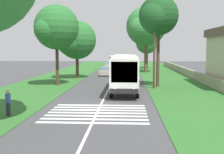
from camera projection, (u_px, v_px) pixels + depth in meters
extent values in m
plane|color=#424244|center=(100.00, 107.00, 22.10)|extent=(160.00, 160.00, 0.00)
cube|color=#2D6628|center=(48.00, 83.00, 37.45)|extent=(120.00, 8.00, 0.04)
cube|color=#2D6628|center=(176.00, 84.00, 36.56)|extent=(120.00, 8.00, 0.04)
cube|color=silver|center=(111.00, 83.00, 37.01)|extent=(110.00, 0.16, 0.01)
cube|color=silver|center=(125.00, 71.00, 29.64)|extent=(11.00, 2.50, 2.90)
cube|color=slate|center=(125.00, 66.00, 29.89)|extent=(9.68, 2.54, 0.85)
cube|color=slate|center=(124.00, 72.00, 24.18)|extent=(0.08, 2.20, 1.74)
cube|color=red|center=(125.00, 81.00, 29.74)|extent=(10.78, 2.53, 0.36)
cube|color=silver|center=(125.00, 56.00, 29.49)|extent=(10.56, 2.30, 0.18)
cube|color=black|center=(124.00, 91.00, 24.22)|extent=(0.16, 2.40, 0.40)
sphere|color=#F2EDCC|center=(115.00, 89.00, 24.31)|extent=(0.24, 0.24, 0.24)
sphere|color=#F2EDCC|center=(134.00, 90.00, 24.22)|extent=(0.24, 0.24, 0.24)
cylinder|color=black|center=(111.00, 92.00, 25.98)|extent=(1.10, 0.32, 1.10)
cylinder|color=black|center=(115.00, 82.00, 33.33)|extent=(1.10, 0.32, 1.10)
cylinder|color=black|center=(137.00, 92.00, 25.86)|extent=(1.10, 0.32, 1.10)
cylinder|color=black|center=(135.00, 82.00, 33.21)|extent=(1.10, 0.32, 1.10)
cube|color=silver|center=(92.00, 123.00, 17.29)|extent=(0.45, 6.80, 0.01)
cube|color=silver|center=(94.00, 119.00, 18.19)|extent=(0.45, 6.80, 0.01)
cube|color=silver|center=(96.00, 116.00, 19.08)|extent=(0.45, 6.80, 0.01)
cube|color=silver|center=(97.00, 113.00, 19.98)|extent=(0.45, 6.80, 0.01)
cube|color=silver|center=(98.00, 110.00, 20.87)|extent=(0.45, 6.80, 0.01)
cube|color=silver|center=(100.00, 108.00, 21.77)|extent=(0.45, 6.80, 0.01)
cube|color=silver|center=(101.00, 105.00, 22.66)|extent=(0.45, 6.80, 0.01)
cube|color=#B7A893|center=(106.00, 72.00, 47.83)|extent=(4.30, 1.75, 0.70)
cube|color=slate|center=(106.00, 68.00, 47.67)|extent=(2.00, 1.61, 0.55)
cylinder|color=black|center=(100.00, 74.00, 46.55)|extent=(0.64, 0.22, 0.64)
cylinder|color=black|center=(102.00, 73.00, 49.24)|extent=(0.64, 0.22, 0.64)
cylinder|color=black|center=(110.00, 74.00, 46.47)|extent=(0.64, 0.22, 0.64)
cylinder|color=black|center=(111.00, 73.00, 49.15)|extent=(0.64, 0.22, 0.64)
cube|color=silver|center=(125.00, 69.00, 56.10)|extent=(4.30, 1.75, 0.70)
cube|color=slate|center=(125.00, 66.00, 55.94)|extent=(2.00, 1.61, 0.55)
cylinder|color=black|center=(121.00, 70.00, 54.82)|extent=(0.64, 0.22, 0.64)
cylinder|color=black|center=(121.00, 69.00, 57.51)|extent=(0.64, 0.22, 0.64)
cylinder|color=black|center=(129.00, 70.00, 54.74)|extent=(0.64, 0.22, 0.64)
cylinder|color=black|center=(129.00, 69.00, 57.42)|extent=(0.64, 0.22, 0.64)
cube|color=#B7A893|center=(109.00, 66.00, 65.30)|extent=(4.30, 1.75, 0.70)
cube|color=slate|center=(109.00, 63.00, 65.14)|extent=(2.00, 1.61, 0.55)
cylinder|color=black|center=(105.00, 67.00, 64.02)|extent=(0.64, 0.22, 0.64)
cylinder|color=black|center=(106.00, 66.00, 66.70)|extent=(0.64, 0.22, 0.64)
cylinder|color=black|center=(113.00, 67.00, 63.93)|extent=(0.64, 0.22, 0.64)
cylinder|color=black|center=(113.00, 66.00, 66.62)|extent=(0.64, 0.22, 0.64)
cube|color=gray|center=(127.00, 65.00, 70.15)|extent=(4.30, 1.75, 0.70)
cube|color=slate|center=(127.00, 62.00, 69.99)|extent=(2.00, 1.61, 0.55)
cylinder|color=black|center=(124.00, 66.00, 68.87)|extent=(0.64, 0.22, 0.64)
cylinder|color=black|center=(124.00, 65.00, 71.55)|extent=(0.64, 0.22, 0.64)
cylinder|color=black|center=(130.00, 66.00, 68.78)|extent=(0.64, 0.22, 0.64)
cylinder|color=black|center=(130.00, 65.00, 71.47)|extent=(0.64, 0.22, 0.64)
cube|color=silver|center=(113.00, 60.00, 77.25)|extent=(6.00, 2.10, 2.10)
cube|color=slate|center=(113.00, 58.00, 77.41)|extent=(5.04, 2.13, 0.70)
cube|color=slate|center=(113.00, 59.00, 74.28)|extent=(0.06, 1.76, 1.18)
cylinder|color=black|center=(109.00, 64.00, 75.52)|extent=(0.76, 0.24, 0.76)
cylinder|color=black|center=(110.00, 63.00, 79.30)|extent=(0.76, 0.24, 0.76)
cylinder|color=black|center=(117.00, 64.00, 75.42)|extent=(0.76, 0.24, 0.76)
cylinder|color=black|center=(117.00, 63.00, 79.20)|extent=(0.76, 0.24, 0.76)
cylinder|color=#4C3826|center=(77.00, 64.00, 43.11)|extent=(0.46, 0.46, 4.06)
sphere|color=#286B2D|center=(77.00, 40.00, 42.76)|extent=(5.65, 5.65, 5.65)
sphere|color=#286B2D|center=(79.00, 43.00, 44.48)|extent=(3.52, 3.52, 3.52)
sphere|color=#286B2D|center=(69.00, 43.00, 41.44)|extent=(3.56, 3.56, 3.56)
cylinder|color=#4C3826|center=(57.00, 63.00, 34.59)|extent=(0.38, 0.38, 5.41)
sphere|color=#286B2D|center=(57.00, 27.00, 34.19)|extent=(5.27, 5.27, 5.27)
sphere|color=#286B2D|center=(60.00, 31.00, 35.80)|extent=(3.49, 3.49, 3.49)
sphere|color=#286B2D|center=(47.00, 30.00, 32.96)|extent=(2.91, 2.91, 2.91)
cylinder|color=brown|center=(146.00, 55.00, 53.36)|extent=(0.57, 0.57, 6.41)
sphere|color=#337A38|center=(146.00, 26.00, 52.85)|extent=(7.20, 7.20, 7.20)
sphere|color=#337A38|center=(145.00, 30.00, 55.05)|extent=(4.07, 4.07, 4.07)
sphere|color=#337A38|center=(140.00, 29.00, 51.17)|extent=(4.29, 4.29, 4.29)
cylinder|color=#4C3826|center=(147.00, 59.00, 64.19)|extent=(0.54, 0.54, 4.31)
sphere|color=#337A38|center=(147.00, 43.00, 63.85)|extent=(4.83, 4.83, 4.83)
sphere|color=#337A38|center=(146.00, 44.00, 65.33)|extent=(2.96, 2.96, 2.96)
sphere|color=#337A38|center=(144.00, 44.00, 62.73)|extent=(3.23, 3.23, 3.23)
cylinder|color=#4C3826|center=(158.00, 57.00, 33.27)|extent=(0.37, 0.37, 6.84)
sphere|color=#19471E|center=(159.00, 15.00, 32.82)|extent=(4.47, 4.47, 4.47)
sphere|color=#19471E|center=(157.00, 20.00, 34.18)|extent=(2.67, 2.67, 2.67)
sphere|color=#19471E|center=(153.00, 17.00, 31.78)|extent=(3.14, 3.14, 3.14)
cylinder|color=#473828|center=(154.00, 51.00, 31.70)|extent=(0.24, 0.24, 8.24)
cube|color=#3D3326|center=(155.00, 18.00, 31.36)|extent=(0.12, 1.40, 0.12)
cube|color=#9E937F|center=(195.00, 75.00, 41.29)|extent=(70.00, 0.40, 1.17)
cylinder|color=#26262D|center=(8.00, 109.00, 18.92)|extent=(0.28, 0.28, 0.85)
cylinder|color=#334C99|center=(8.00, 98.00, 18.85)|extent=(0.34, 0.34, 0.60)
sphere|color=tan|center=(8.00, 92.00, 18.81)|extent=(0.24, 0.24, 0.24)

